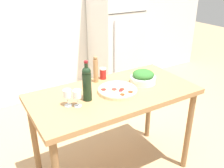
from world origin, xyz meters
TOP-DOWN VIEW (x-y plane):
  - wall_back at (-0.00, 2.00)m, footprint 6.40×0.08m
  - refrigerator at (1.00, 1.61)m, footprint 0.65×0.70m
  - prep_counter at (0.00, 0.00)m, footprint 1.46×0.74m
  - wine_bottle at (-0.26, -0.01)m, footprint 0.07×0.07m
  - wine_glass_near at (-0.38, -0.07)m, footprint 0.06×0.06m
  - wine_glass_far at (-0.44, -0.02)m, footprint 0.06×0.06m
  - pepper_mill at (-0.04, 0.27)m, footprint 0.05×0.05m
  - salad_bowl at (0.33, 0.02)m, footprint 0.24×0.24m
  - homemade_pizza at (0.02, -0.02)m, footprint 0.35×0.35m
  - salt_canister at (0.06, 0.30)m, footprint 0.06×0.06m

SIDE VIEW (x-z plane):
  - prep_counter at x=0.00m, z-range 0.35..1.27m
  - refrigerator at x=1.00m, z-range 0.00..1.86m
  - homemade_pizza at x=0.02m, z-range 0.91..0.95m
  - salt_canister at x=0.06m, z-range 0.91..1.03m
  - salad_bowl at x=0.33m, z-range 0.91..1.04m
  - wine_glass_near at x=-0.38m, z-range 0.94..1.08m
  - wine_glass_far at x=-0.44m, z-range 0.94..1.08m
  - pepper_mill at x=-0.04m, z-range 0.91..1.17m
  - wine_bottle at x=-0.26m, z-range 0.90..1.24m
  - wall_back at x=0.00m, z-range 0.00..2.60m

